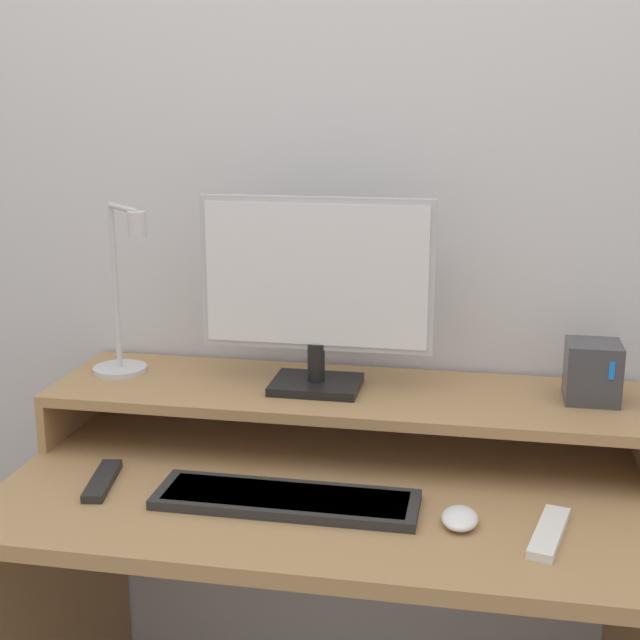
% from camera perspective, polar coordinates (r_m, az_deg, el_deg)
% --- Properties ---
extents(wall_back, '(6.00, 0.05, 2.50)m').
position_cam_1_polar(wall_back, '(1.98, 2.60, 7.79)').
color(wall_back, silver).
rests_on(wall_back, ground_plane).
extents(desk, '(1.23, 0.70, 0.75)m').
position_cam_1_polar(desk, '(1.84, 0.53, -16.40)').
color(desk, '#A87F51').
rests_on(desk, ground_plane).
extents(monitor_shelf, '(1.23, 0.33, 0.12)m').
position_cam_1_polar(monitor_shelf, '(1.87, 1.57, -4.97)').
color(monitor_shelf, '#A87F51').
rests_on(monitor_shelf, desk).
extents(monitor, '(0.48, 0.15, 0.40)m').
position_cam_1_polar(monitor, '(1.81, -0.25, 2.13)').
color(monitor, black).
rests_on(monitor, monitor_shelf).
extents(desk_lamp, '(0.17, 0.17, 0.38)m').
position_cam_1_polar(desk_lamp, '(1.96, -12.48, 0.34)').
color(desk_lamp, silver).
rests_on(desk_lamp, monitor_shelf).
extents(router_dock, '(0.11, 0.11, 0.12)m').
position_cam_1_polar(router_dock, '(1.86, 17.04, -3.18)').
color(router_dock, '#3D3D42').
rests_on(router_dock, monitor_shelf).
extents(keyboard, '(0.48, 0.14, 0.02)m').
position_cam_1_polar(keyboard, '(1.64, -2.18, -11.38)').
color(keyboard, '#282828').
rests_on(keyboard, desk).
extents(mouse, '(0.06, 0.09, 0.03)m').
position_cam_1_polar(mouse, '(1.59, 8.94, -12.42)').
color(mouse, white).
rests_on(mouse, desk).
extents(remote_control, '(0.07, 0.17, 0.02)m').
position_cam_1_polar(remote_control, '(1.77, -13.75, -9.96)').
color(remote_control, black).
rests_on(remote_control, desk).
extents(remote_secondary, '(0.08, 0.19, 0.02)m').
position_cam_1_polar(remote_secondary, '(1.58, 14.45, -13.06)').
color(remote_secondary, white).
rests_on(remote_secondary, desk).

